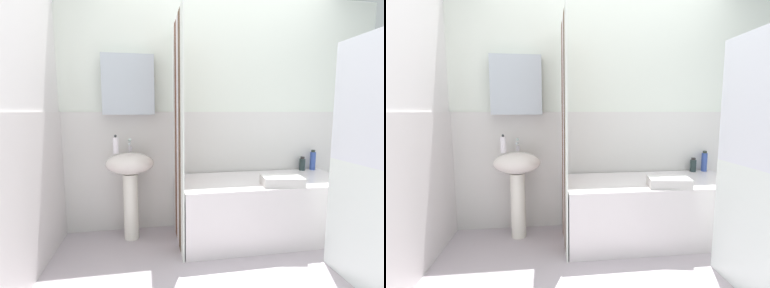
# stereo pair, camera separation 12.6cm
# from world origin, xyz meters

# --- Properties ---
(wall_back_tiled) EXTENTS (3.60, 0.18, 2.40)m
(wall_back_tiled) POSITION_xyz_m (-0.05, 1.26, 1.14)
(wall_back_tiled) COLOR silver
(wall_back_tiled) RESTS_ON ground_plane
(wall_left_tiled) EXTENTS (0.07, 1.81, 2.40)m
(wall_left_tiled) POSITION_xyz_m (-1.57, 0.34, 1.12)
(wall_left_tiled) COLOR silver
(wall_left_tiled) RESTS_ON ground_plane
(sink) EXTENTS (0.44, 0.34, 0.82)m
(sink) POSITION_xyz_m (-0.90, 1.03, 0.60)
(sink) COLOR white
(sink) RESTS_ON ground_plane
(faucet) EXTENTS (0.03, 0.12, 0.12)m
(faucet) POSITION_xyz_m (-0.90, 1.11, 0.89)
(faucet) COLOR silver
(faucet) RESTS_ON sink
(soap_dispenser) EXTENTS (0.05, 0.05, 0.17)m
(soap_dispenser) POSITION_xyz_m (-1.02, 1.03, 0.90)
(soap_dispenser) COLOR white
(soap_dispenser) RESTS_ON sink
(bathtub) EXTENTS (1.62, 0.69, 0.56)m
(bathtub) POSITION_xyz_m (0.36, 0.87, 0.28)
(bathtub) COLOR white
(bathtub) RESTS_ON ground_plane
(shower_curtain) EXTENTS (0.01, 0.69, 2.00)m
(shower_curtain) POSITION_xyz_m (-0.46, 0.87, 1.00)
(shower_curtain) COLOR white
(shower_curtain) RESTS_ON ground_plane
(body_wash_bottle) EXTENTS (0.06, 0.06, 0.22)m
(body_wash_bottle) POSITION_xyz_m (1.07, 1.17, 0.67)
(body_wash_bottle) COLOR #364FA1
(body_wash_bottle) RESTS_ON bathtub
(shampoo_bottle) EXTENTS (0.06, 0.06, 0.15)m
(shampoo_bottle) POSITION_xyz_m (0.94, 1.16, 0.63)
(shampoo_bottle) COLOR #233132
(shampoo_bottle) RESTS_ON bathtub
(towel_folded) EXTENTS (0.37, 0.26, 0.08)m
(towel_folded) POSITION_xyz_m (0.42, 0.64, 0.60)
(towel_folded) COLOR silver
(towel_folded) RESTS_ON bathtub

